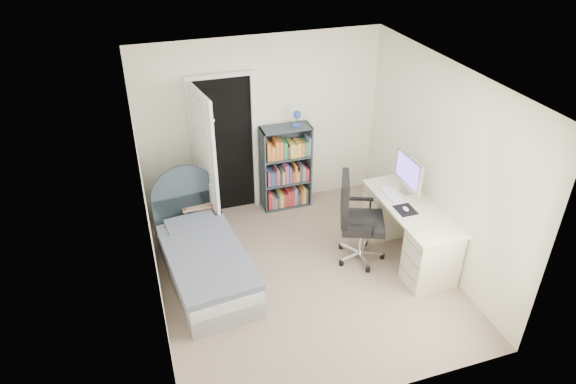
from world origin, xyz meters
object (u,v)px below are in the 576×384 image
object	(u,v)px
bed	(204,259)
office_chair	(355,215)
nightstand	(196,208)
floor_lamp	(213,177)
desk	(409,228)
bookcase	(286,170)

from	to	relation	value
bed	office_chair	distance (m)	1.91
nightstand	floor_lamp	distance (m)	0.53
nightstand	office_chair	bearing A→B (deg)	-32.93
nightstand	desk	xyz separation A→B (m)	(2.47, -1.32, 0.02)
office_chair	floor_lamp	bearing A→B (deg)	134.03
nightstand	floor_lamp	size ratio (longest dim) A/B	0.40
bookcase	office_chair	world-z (taller)	bookcase
nightstand	bookcase	size ratio (longest dim) A/B	0.40
desk	office_chair	distance (m)	0.74
desk	office_chair	world-z (taller)	desk
floor_lamp	office_chair	bearing A→B (deg)	-45.97
bed	floor_lamp	world-z (taller)	floor_lamp
floor_lamp	bookcase	size ratio (longest dim) A/B	1.02
floor_lamp	bed	bearing A→B (deg)	-106.69
office_chair	nightstand	bearing A→B (deg)	147.07
bookcase	desk	xyz separation A→B (m)	(1.10, -1.62, -0.18)
floor_lamp	bookcase	bearing A→B (deg)	-3.45
bed	bookcase	xyz separation A→B (m)	(1.44, 1.23, 0.33)
bookcase	office_chair	xyz separation A→B (m)	(0.42, -1.46, 0.06)
floor_lamp	office_chair	world-z (taller)	floor_lamp
floor_lamp	desk	bearing A→B (deg)	-38.05
bed	nightstand	bearing A→B (deg)	85.93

